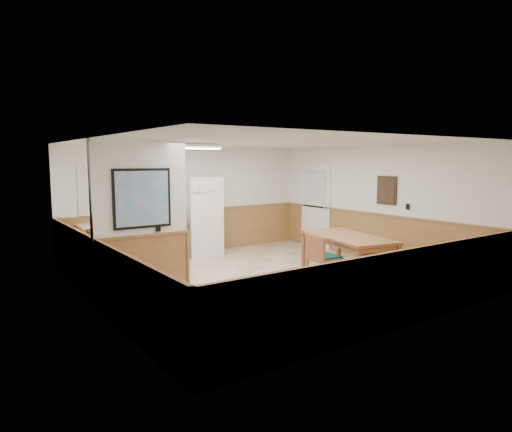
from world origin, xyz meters
TOP-DOWN VIEW (x-y plane):
  - ground at (0.00, 0.00)m, footprint 6.00×6.00m
  - ceiling at (0.00, 0.00)m, footprint 6.00×6.00m
  - back_wall at (0.00, 3.00)m, footprint 6.00×0.02m
  - right_wall at (3.00, 0.00)m, footprint 0.02×6.00m
  - left_wall at (-3.00, 0.00)m, footprint 0.02×6.00m
  - wainscot_back at (0.00, 2.98)m, footprint 6.00×0.04m
  - wainscot_right at (2.98, 0.00)m, footprint 0.04×6.00m
  - wainscot_left at (-2.98, 0.00)m, footprint 0.04×6.00m
  - partition_wall at (-2.25, 0.19)m, footprint 1.50×0.20m
  - kitchen_counter at (-1.21, 2.68)m, footprint 2.20×0.61m
  - exterior_door at (2.96, 1.90)m, footprint 0.07×1.02m
  - kitchen_window at (-2.10, 2.98)m, footprint 0.80×0.04m
  - wall_painting at (2.97, -0.30)m, footprint 0.04×0.50m
  - fluorescent_fixture at (-0.80, 1.30)m, footprint 1.20×0.30m
  - refrigerator at (0.11, 2.63)m, footprint 0.85×0.75m
  - dining_table at (1.56, -0.56)m, footprint 1.35×2.13m
  - dining_bench at (2.80, -0.52)m, footprint 0.44×1.53m
  - dining_chair at (0.73, -0.70)m, footprint 0.72×0.52m
  - fire_extinguisher at (-0.56, 2.64)m, footprint 0.13×0.13m
  - soap_bottle at (-2.29, 2.66)m, footprint 0.07×0.07m

SIDE VIEW (x-z plane):
  - ground at x=0.00m, z-range 0.00..0.00m
  - dining_bench at x=2.80m, z-range 0.12..0.57m
  - kitchen_counter at x=-1.21m, z-range -0.04..0.96m
  - dining_chair at x=0.73m, z-range 0.07..0.92m
  - wainscot_back at x=0.00m, z-range 0.00..1.00m
  - wainscot_right at x=2.98m, z-range 0.00..1.00m
  - wainscot_left at x=-2.98m, z-range 0.00..1.00m
  - dining_table at x=1.56m, z-range 0.29..1.04m
  - refrigerator at x=0.11m, z-range 0.00..1.81m
  - soap_bottle at x=-2.29m, z-range 0.90..1.11m
  - exterior_door at x=2.96m, z-range -0.02..2.13m
  - fire_extinguisher at x=-0.56m, z-range 0.87..1.37m
  - partition_wall at x=-2.25m, z-range -0.02..2.48m
  - back_wall at x=0.00m, z-range 0.00..2.50m
  - right_wall at x=3.00m, z-range 0.00..2.50m
  - left_wall at x=-3.00m, z-range 0.00..2.50m
  - kitchen_window at x=-2.10m, z-range 1.05..2.05m
  - wall_painting at x=2.97m, z-range 1.25..1.85m
  - fluorescent_fixture at x=-0.80m, z-range 2.40..2.49m
  - ceiling at x=0.00m, z-range 2.49..2.51m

